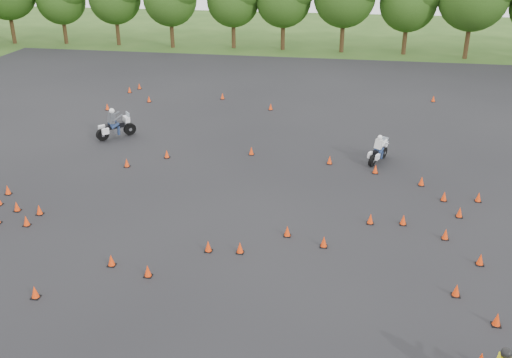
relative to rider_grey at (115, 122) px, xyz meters
The scene contains 6 objects.
ground 15.23m from the rider_grey, 48.83° to the right, with size 140.00×140.00×0.00m, color #2D5119.
asphalt_pad 11.43m from the rider_grey, 28.54° to the right, with size 62.00×62.00×0.00m, color black.
treeline 27.07m from the rider_grey, 62.71° to the left, with size 86.78×31.84×10.38m.
traffic_cones 13.31m from the rider_grey, 34.78° to the right, with size 29.84×33.19×0.45m.
rider_grey is the anchor object (origin of this frame).
rider_white 15.80m from the rider_grey, ahead, with size 2.12×0.65×1.64m, color silver, non-canonical shape.
Camera 1 is at (4.09, -19.76, 11.84)m, focal length 40.00 mm.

